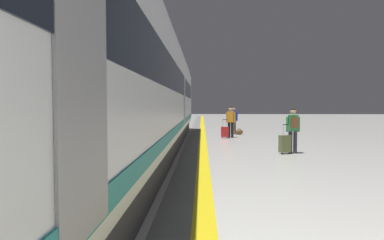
# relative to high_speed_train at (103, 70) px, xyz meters

# --- Properties ---
(safety_line_strip) EXTENTS (0.36, 80.00, 0.01)m
(safety_line_strip) POSITION_rel_high_speed_train_xyz_m (2.23, 2.07, -2.50)
(safety_line_strip) COLOR yellow
(safety_line_strip) RESTS_ON ground
(tactile_edge_band) EXTENTS (0.74, 80.00, 0.01)m
(tactile_edge_band) POSITION_rel_high_speed_train_xyz_m (1.84, 2.07, -2.50)
(tactile_edge_band) COLOR slate
(tactile_edge_band) RESTS_ON ground
(high_speed_train) EXTENTS (2.94, 35.47, 4.97)m
(high_speed_train) POSITION_rel_high_speed_train_xyz_m (0.00, 0.00, 0.00)
(high_speed_train) COLOR #38383D
(high_speed_train) RESTS_ON ground
(passenger_near) EXTENTS (0.50, 0.33, 1.61)m
(passenger_near) POSITION_rel_high_speed_train_xyz_m (5.43, 4.53, -1.55)
(passenger_near) COLOR #383842
(passenger_near) RESTS_ON ground
(suitcase_near) EXTENTS (0.43, 0.33, 1.05)m
(suitcase_near) POSITION_rel_high_speed_train_xyz_m (5.11, 4.40, -2.15)
(suitcase_near) COLOR #596038
(suitcase_near) RESTS_ON ground
(passenger_mid) EXTENTS (0.48, 0.29, 1.63)m
(passenger_mid) POSITION_rel_high_speed_train_xyz_m (3.71, 10.24, -1.56)
(passenger_mid) COLOR black
(passenger_mid) RESTS_ON ground
(suitcase_mid) EXTENTS (0.42, 0.31, 0.97)m
(suitcase_mid) POSITION_rel_high_speed_train_xyz_m (3.39, 9.90, -2.18)
(suitcase_mid) COLOR #A51E1E
(suitcase_mid) RESTS_ON ground
(passenger_far) EXTENTS (0.49, 0.37, 1.61)m
(passenger_far) POSITION_rel_high_speed_train_xyz_m (4.02, 12.18, -1.55)
(passenger_far) COLOR brown
(passenger_far) RESTS_ON ground
(duffel_bag_far) EXTENTS (0.44, 0.26, 0.36)m
(duffel_bag_far) POSITION_rel_high_speed_train_xyz_m (4.35, 12.00, -2.35)
(duffel_bag_far) COLOR brown
(duffel_bag_far) RESTS_ON ground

